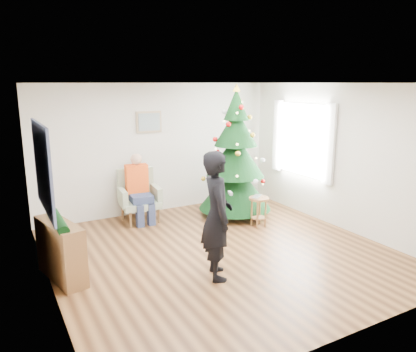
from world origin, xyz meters
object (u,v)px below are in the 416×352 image
armchair (139,202)px  standing_man (217,216)px  christmas_tree (235,158)px  console (61,251)px  stool (259,211)px

armchair → standing_man: (0.15, -2.72, 0.51)m
christmas_tree → console: bearing=-161.5°
christmas_tree → standing_man: christmas_tree is taller
stool → armchair: bearing=143.1°
armchair → stool: bearing=-31.4°
stool → armchair: armchair is taller
standing_man → stool: bearing=-32.9°
standing_man → console: (-1.87, 0.95, -0.47)m
christmas_tree → console: (-3.53, -1.18, -0.77)m
christmas_tree → standing_man: size_ratio=1.48×
stool → standing_man: 2.24m
stool → console: console is taller
armchair → console: size_ratio=0.99×
armchair → christmas_tree: bearing=-12.6°
armchair → console: 2.47m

